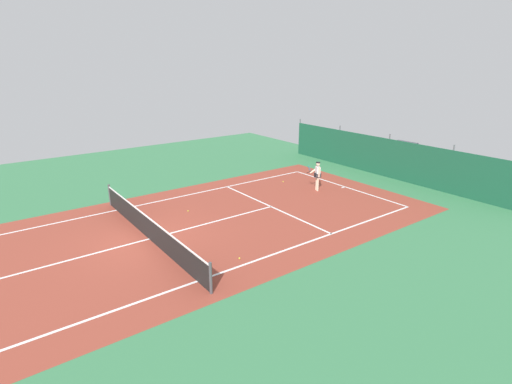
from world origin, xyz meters
TOP-DOWN VIEW (x-y plane):
  - ground_plane at (0.00, 0.00)m, footprint 36.00×36.00m
  - court_surface at (0.00, 0.00)m, footprint 11.02×26.60m
  - tennis_net at (0.00, 0.00)m, footprint 10.12×0.10m
  - back_fence at (-0.00, 16.11)m, footprint 16.30×0.98m
  - tennis_player at (-0.56, 10.14)m, footprint 0.85×0.63m
  - tennis_ball_near_player at (-2.89, 9.62)m, footprint 0.07×0.07m
  - tennis_ball_midcourt at (3.64, 2.00)m, footprint 0.07×0.07m
  - tennis_ball_by_sideline at (-1.89, 2.74)m, footprint 0.07×0.07m
  - parked_car at (-0.90, 18.26)m, footprint 2.17×4.28m

SIDE VIEW (x-z plane):
  - ground_plane at x=0.00m, z-range 0.00..0.00m
  - court_surface at x=0.00m, z-range 0.00..0.01m
  - tennis_ball_near_player at x=-2.89m, z-range 0.00..0.07m
  - tennis_ball_midcourt at x=3.64m, z-range 0.00..0.07m
  - tennis_ball_by_sideline at x=-1.89m, z-range 0.00..0.07m
  - tennis_net at x=0.00m, z-range -0.04..1.06m
  - back_fence at x=0.00m, z-range -0.68..2.02m
  - parked_car at x=-0.90m, z-range 0.00..1.68m
  - tennis_player at x=-0.56m, z-range 0.14..1.78m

